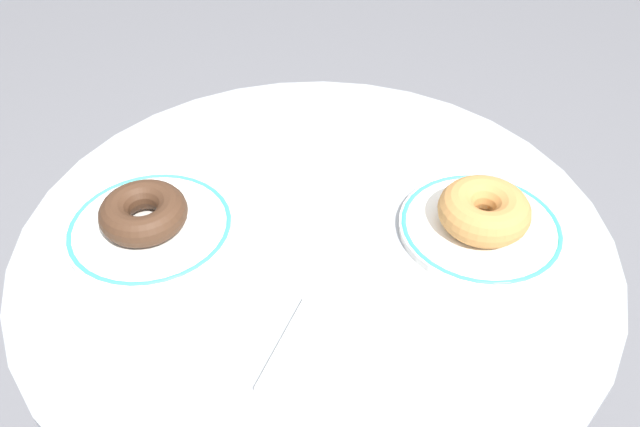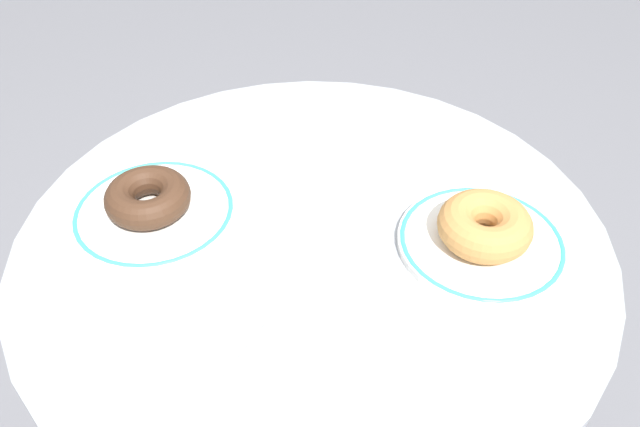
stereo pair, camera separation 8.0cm
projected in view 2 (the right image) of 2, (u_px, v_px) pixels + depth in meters
cafe_table at (314, 332)px, 0.92m from camera, size 0.72×0.72×0.70m
plate_left at (153, 215)px, 0.81m from camera, size 0.20×0.20×0.01m
plate_right at (481, 242)px, 0.77m from camera, size 0.20×0.20×0.01m
donut_chocolate at (147, 199)px, 0.79m from camera, size 0.14×0.14×0.04m
donut_old_fashioned at (485, 226)px, 0.75m from camera, size 0.12×0.12×0.04m
paper_napkin at (316, 364)px, 0.65m from camera, size 0.17×0.16×0.01m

